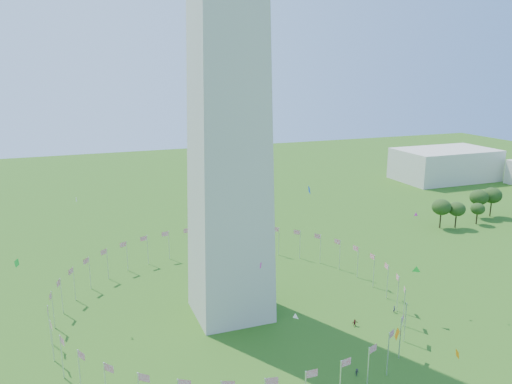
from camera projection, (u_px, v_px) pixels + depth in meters
flag_ring at (231, 295)px, 118.58m from camera, size 80.24×80.24×9.00m
gov_building_east_a at (445, 164)px, 260.08m from camera, size 50.00×30.00×16.00m
kites_aloft at (324, 282)px, 96.77m from camera, size 100.59×80.18×32.48m
tree_line_east at (488, 207)px, 190.31m from camera, size 53.65×16.28×11.45m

